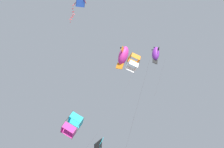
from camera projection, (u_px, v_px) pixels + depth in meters
kite_fish_near_right at (156, 54)px, 32.00m from camera, size 1.76×1.52×6.12m
kite_box_low_drifter at (72, 125)px, 27.30m from camera, size 4.16×3.61×7.86m
kite_fish_far_centre at (123, 56)px, 32.67m from camera, size 2.40×1.76×6.83m
kite_box_mid_left at (133, 63)px, 24.54m from camera, size 2.45×2.22×9.71m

